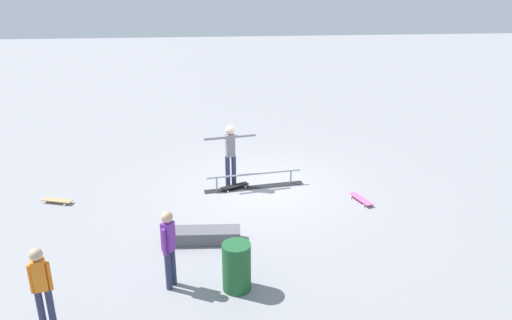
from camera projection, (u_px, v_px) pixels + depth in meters
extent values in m
plane|color=gray|center=(260.00, 189.00, 13.62)|extent=(60.00, 60.00, 0.00)
cube|color=black|center=(254.00, 187.00, 13.71)|extent=(2.75, 0.63, 0.01)
cylinder|color=gray|center=(291.00, 177.00, 13.86)|extent=(0.04, 0.04, 0.40)
cylinder|color=gray|center=(217.00, 184.00, 13.42)|extent=(0.04, 0.04, 0.40)
cylinder|color=gray|center=(254.00, 174.00, 13.57)|extent=(2.56, 0.42, 0.05)
cube|color=#595960|center=(201.00, 236.00, 11.00)|extent=(1.72, 0.55, 0.30)
cylinder|color=#2D3351|center=(234.00, 171.00, 13.69)|extent=(0.15, 0.15, 0.87)
cylinder|color=#2D3351|center=(228.00, 171.00, 13.65)|extent=(0.15, 0.15, 0.87)
cube|color=slate|center=(230.00, 145.00, 13.39)|extent=(0.26, 0.24, 0.62)
sphere|color=beige|center=(230.00, 130.00, 13.24)|extent=(0.24, 0.24, 0.24)
cylinder|color=slate|center=(245.00, 136.00, 13.41)|extent=(0.59, 0.19, 0.08)
cylinder|color=slate|center=(215.00, 138.00, 13.21)|extent=(0.59, 0.19, 0.08)
cube|color=black|center=(235.00, 186.00, 13.61)|extent=(0.80, 0.54, 0.02)
cylinder|color=white|center=(241.00, 184.00, 13.85)|extent=(0.06, 0.05, 0.05)
cylinder|color=white|center=(245.00, 187.00, 13.67)|extent=(0.06, 0.05, 0.05)
cylinder|color=white|center=(224.00, 188.00, 13.59)|extent=(0.06, 0.05, 0.05)
cylinder|color=white|center=(228.00, 191.00, 13.41)|extent=(0.06, 0.05, 0.05)
cylinder|color=#2D3351|center=(41.00, 310.00, 8.28)|extent=(0.13, 0.13, 0.78)
cylinder|color=#2D3351|center=(51.00, 308.00, 8.32)|extent=(0.13, 0.13, 0.78)
cube|color=orange|center=(40.00, 275.00, 8.05)|extent=(0.24, 0.22, 0.55)
sphere|color=tan|center=(36.00, 254.00, 7.91)|extent=(0.21, 0.21, 0.21)
cylinder|color=orange|center=(31.00, 279.00, 8.03)|extent=(0.08, 0.08, 0.52)
cylinder|color=orange|center=(49.00, 276.00, 8.11)|extent=(0.08, 0.08, 0.52)
cylinder|color=#2D3351|center=(173.00, 266.00, 9.45)|extent=(0.16, 0.16, 0.80)
cylinder|color=#2D3351|center=(168.00, 270.00, 9.32)|extent=(0.16, 0.16, 0.80)
cube|color=purple|center=(168.00, 236.00, 9.13)|extent=(0.26, 0.27, 0.57)
sphere|color=tan|center=(167.00, 217.00, 8.99)|extent=(0.22, 0.22, 0.22)
cylinder|color=purple|center=(172.00, 235.00, 9.27)|extent=(0.10, 0.10, 0.53)
cylinder|color=purple|center=(164.00, 242.00, 9.03)|extent=(0.10, 0.10, 0.53)
cube|color=tan|center=(57.00, 200.00, 12.80)|extent=(0.82, 0.43, 0.02)
cylinder|color=white|center=(45.00, 203.00, 12.77)|extent=(0.06, 0.04, 0.05)
cylinder|color=white|center=(50.00, 199.00, 12.98)|extent=(0.06, 0.04, 0.05)
cylinder|color=white|center=(64.00, 205.00, 12.66)|extent=(0.06, 0.04, 0.05)
cylinder|color=white|center=(69.00, 201.00, 12.87)|extent=(0.06, 0.04, 0.05)
cube|color=#E05993|center=(361.00, 199.00, 12.87)|extent=(0.46, 0.82, 0.02)
cylinder|color=white|center=(371.00, 204.00, 12.71)|extent=(0.05, 0.06, 0.05)
cylinder|color=white|center=(363.00, 206.00, 12.62)|extent=(0.05, 0.06, 0.05)
cylinder|color=white|center=(358.00, 196.00, 13.17)|extent=(0.05, 0.06, 0.05)
cylinder|color=white|center=(351.00, 197.00, 13.08)|extent=(0.05, 0.06, 0.05)
cylinder|color=#1E592D|center=(237.00, 267.00, 9.30)|extent=(0.54, 0.54, 0.95)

